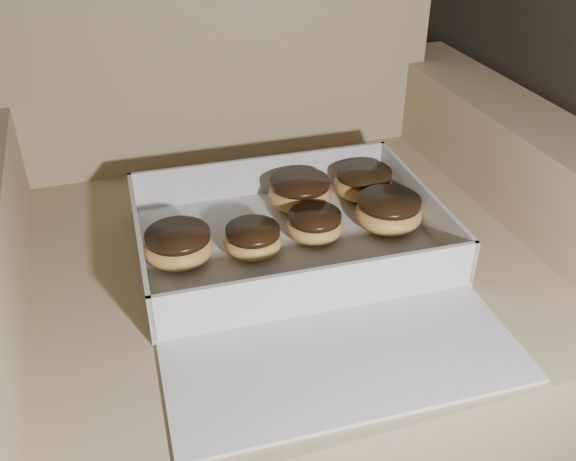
# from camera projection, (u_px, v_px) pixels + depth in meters

# --- Properties ---
(armchair) EXTENTS (0.91, 0.77, 0.95)m
(armchair) POSITION_uv_depth(u_px,v_px,m) (266.00, 289.00, 1.03)
(armchair) COLOR tan
(armchair) RESTS_ON floor
(bakery_box) EXTENTS (0.42, 0.49, 0.07)m
(bakery_box) POSITION_uv_depth(u_px,v_px,m) (299.00, 256.00, 0.86)
(bakery_box) COLOR silver
(bakery_box) RESTS_ON armchair
(donut_a) EXTENTS (0.10, 0.10, 0.05)m
(donut_a) POSITION_uv_depth(u_px,v_px,m) (388.00, 212.00, 0.92)
(donut_a) COLOR #E2A44F
(donut_a) RESTS_ON bakery_box
(donut_b) EXTENTS (0.10, 0.10, 0.05)m
(donut_b) POSITION_uv_depth(u_px,v_px,m) (300.00, 193.00, 0.96)
(donut_b) COLOR #E2A44F
(donut_b) RESTS_ON bakery_box
(donut_c) EXTENTS (0.08, 0.08, 0.04)m
(donut_c) POSITION_uv_depth(u_px,v_px,m) (253.00, 240.00, 0.86)
(donut_c) COLOR #E2A44F
(donut_c) RESTS_ON bakery_box
(donut_d) EXTENTS (0.09, 0.09, 0.05)m
(donut_d) POSITION_uv_depth(u_px,v_px,m) (179.00, 246.00, 0.85)
(donut_d) COLOR #E2A44F
(donut_d) RESTS_ON bakery_box
(donut_e) EXTENTS (0.08, 0.08, 0.04)m
(donut_e) POSITION_uv_depth(u_px,v_px,m) (315.00, 225.00, 0.89)
(donut_e) COLOR #E2A44F
(donut_e) RESTS_ON bakery_box
(donut_f) EXTENTS (0.09, 0.09, 0.05)m
(donut_f) POSITION_uv_depth(u_px,v_px,m) (363.00, 183.00, 0.99)
(donut_f) COLOR #E2A44F
(donut_f) RESTS_ON bakery_box
(crumb_a) EXTENTS (0.01, 0.01, 0.00)m
(crumb_a) POSITION_uv_depth(u_px,v_px,m) (261.00, 308.00, 0.77)
(crumb_a) COLOR black
(crumb_a) RESTS_ON bakery_box
(crumb_b) EXTENTS (0.01, 0.01, 0.00)m
(crumb_b) POSITION_uv_depth(u_px,v_px,m) (180.00, 294.00, 0.79)
(crumb_b) COLOR black
(crumb_b) RESTS_ON bakery_box
(crumb_c) EXTENTS (0.01, 0.01, 0.00)m
(crumb_c) POSITION_uv_depth(u_px,v_px,m) (376.00, 261.00, 0.85)
(crumb_c) COLOR black
(crumb_c) RESTS_ON bakery_box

